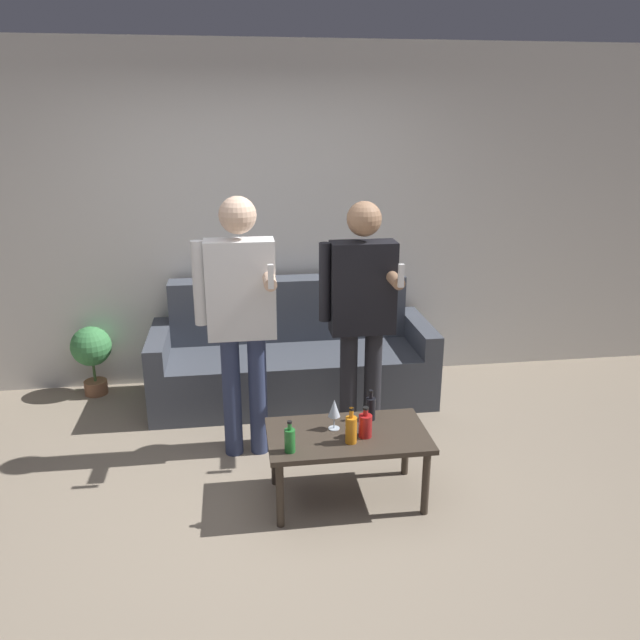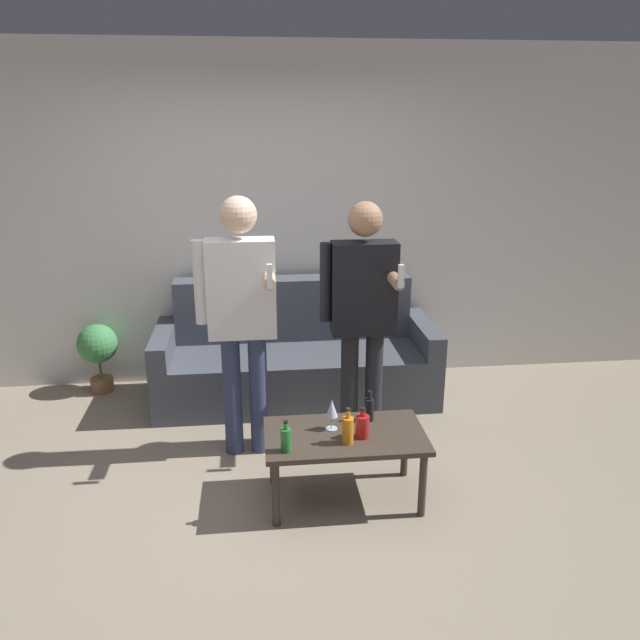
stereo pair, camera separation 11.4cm
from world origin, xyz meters
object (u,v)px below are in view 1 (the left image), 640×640
(bottle_orange, at_px, (351,429))
(person_standing_right, at_px, (362,306))
(coffee_table, at_px, (348,441))
(person_standing_left, at_px, (241,309))
(couch, at_px, (292,358))

(bottle_orange, bearing_deg, person_standing_right, 74.94)
(coffee_table, bearing_deg, person_standing_left, 133.02)
(coffee_table, relative_size, person_standing_right, 0.56)
(couch, relative_size, person_standing_right, 1.31)
(couch, xyz_separation_m, bottle_orange, (0.18, -1.58, 0.19))
(coffee_table, bearing_deg, bottle_orange, -90.69)
(person_standing_left, xyz_separation_m, person_standing_right, (0.78, 0.05, -0.03))
(coffee_table, xyz_separation_m, bottle_orange, (-0.00, -0.10, 0.14))
(couch, height_order, bottle_orange, couch)
(couch, bearing_deg, person_standing_left, -114.78)
(bottle_orange, height_order, person_standing_left, person_standing_left)
(person_standing_left, distance_m, person_standing_right, 0.78)
(bottle_orange, distance_m, person_standing_left, 1.05)
(person_standing_right, bearing_deg, bottle_orange, -105.06)
(couch, relative_size, person_standing_left, 1.27)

